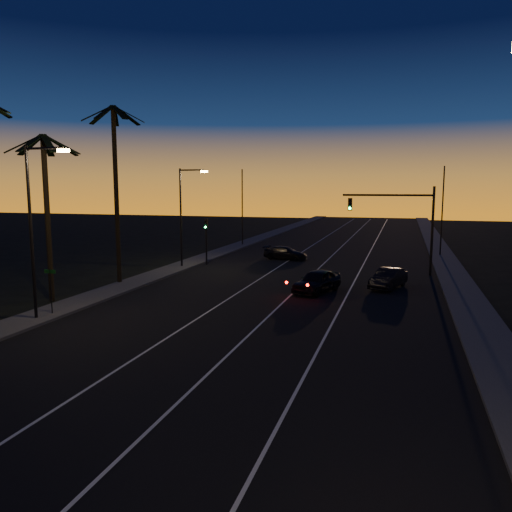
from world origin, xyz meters
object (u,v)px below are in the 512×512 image
(signal_mast, at_px, (401,214))
(right_car, at_px, (388,278))
(lead_car, at_px, (317,281))
(cross_car, at_px, (285,253))

(signal_mast, xyz_separation_m, right_car, (-0.68, -6.08, -4.09))
(signal_mast, distance_m, lead_car, 11.00)
(signal_mast, distance_m, cross_car, 12.58)
(lead_car, distance_m, cross_car, 15.15)
(right_car, bearing_deg, lead_car, -148.55)
(lead_car, bearing_deg, signal_mast, 59.61)
(right_car, distance_m, cross_car, 15.12)
(signal_mast, bearing_deg, cross_car, 153.47)
(cross_car, bearing_deg, right_car, -48.84)
(cross_car, bearing_deg, lead_car, -68.93)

